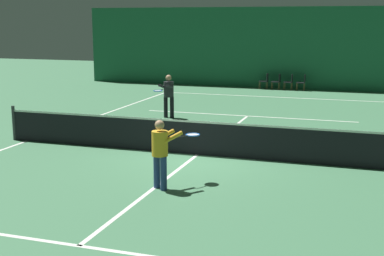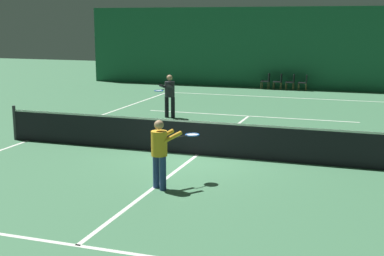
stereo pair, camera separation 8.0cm
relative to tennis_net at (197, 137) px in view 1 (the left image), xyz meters
The scene contains 14 objects.
ground_plane 0.51m from the tennis_net, ahead, with size 60.00×60.00×0.00m, color #3D704C.
backdrop_curtain 15.47m from the tennis_net, 90.00° to the left, with size 23.00×0.12×4.35m.
court_line_baseline_far 11.91m from the tennis_net, 90.00° to the left, with size 11.00×0.10×0.00m.
court_line_service_far 6.42m from the tennis_net, 90.00° to the left, with size 8.25×0.10×0.00m.
court_line_service_near 6.42m from the tennis_net, 90.00° to the right, with size 8.25×0.10×0.00m.
court_line_sideline_left 5.52m from the tennis_net, behind, with size 0.10×23.80×0.00m.
court_line_centre 0.51m from the tennis_net, ahead, with size 0.10×12.80×0.00m.
tennis_net is the anchor object (origin of this frame).
player_near 3.14m from the tennis_net, 86.76° to the right, with size 0.95×1.29×1.54m.
player_far 5.80m from the tennis_net, 118.70° to the left, with size 0.43×1.35×1.63m.
courtside_chair_0 14.85m from the tennis_net, 93.54° to the left, with size 0.44×0.44×0.84m.
courtside_chair_1 14.83m from the tennis_net, 90.99° to the left, with size 0.44×0.44×0.84m.
courtside_chair_2 14.83m from the tennis_net, 88.43° to the left, with size 0.44×0.44×0.84m.
courtside_chair_3 14.86m from the tennis_net, 85.88° to the left, with size 0.44×0.44×0.84m.
Camera 1 is at (4.36, -13.63, 3.65)m, focal length 50.00 mm.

